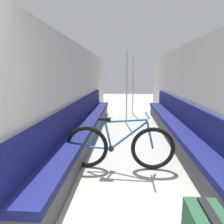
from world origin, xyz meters
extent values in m
cube|color=beige|center=(-1.28, 3.88, 1.11)|extent=(0.10, 10.95, 2.21)
cube|color=beige|center=(1.28, 3.88, 1.11)|extent=(0.10, 10.95, 2.21)
cube|color=#3D3D42|center=(-1.02, 3.99, 0.17)|extent=(0.36, 6.34, 0.34)
cube|color=navy|center=(-1.02, 3.99, 0.39)|extent=(0.42, 6.34, 0.10)
cube|color=navy|center=(-1.20, 3.99, 0.68)|extent=(0.07, 6.34, 0.49)
cube|color=#3D3D42|center=(1.02, 3.99, 0.17)|extent=(0.36, 6.34, 0.34)
cube|color=navy|center=(1.02, 3.99, 0.39)|extent=(0.42, 6.34, 0.10)
cube|color=navy|center=(1.20, 3.99, 0.68)|extent=(0.07, 6.34, 0.49)
torus|color=black|center=(-0.76, 2.51, 0.35)|extent=(0.70, 0.07, 0.70)
torus|color=black|center=(0.31, 2.51, 0.35)|extent=(0.70, 0.07, 0.70)
cylinder|color=#1E5693|center=(-0.56, 2.51, 0.34)|extent=(0.40, 0.03, 0.05)
cylinder|color=#1E5693|center=(-0.61, 2.51, 0.56)|extent=(0.32, 0.03, 0.43)
cylinder|color=#1E5693|center=(-0.41, 2.51, 0.58)|extent=(0.14, 0.03, 0.50)
cylinder|color=#1E5693|center=(-0.07, 2.51, 0.56)|extent=(0.58, 0.03, 0.48)
cylinder|color=#1E5693|center=(-0.13, 2.51, 0.80)|extent=(0.67, 0.03, 0.08)
cylinder|color=#1E5693|center=(0.26, 2.51, 0.58)|extent=(0.14, 0.03, 0.46)
cylinder|color=black|center=(-0.36, 2.51, 0.33)|extent=(0.09, 0.06, 0.09)
cube|color=black|center=(-0.46, 2.51, 0.83)|extent=(0.20, 0.07, 0.04)
cylinder|color=#1E5693|center=(0.21, 2.51, 0.90)|extent=(0.02, 0.46, 0.02)
cylinder|color=gray|center=(0.15, 7.16, 0.01)|extent=(0.08, 0.08, 0.01)
cylinder|color=silver|center=(0.15, 7.16, 1.10)|extent=(0.04, 0.04, 2.19)
cylinder|color=gray|center=(-0.10, 5.50, 0.01)|extent=(0.08, 0.08, 0.01)
cylinder|color=silver|center=(-0.10, 5.50, 1.10)|extent=(0.04, 0.04, 2.19)
cube|color=black|center=(0.56, 0.83, 0.43)|extent=(0.07, 0.52, 0.03)
camera|label=1|loc=(-0.14, -0.56, 1.53)|focal=32.00mm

